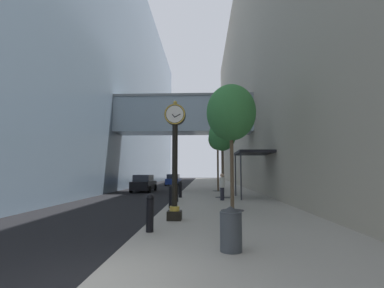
% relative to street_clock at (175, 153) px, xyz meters
% --- Properties ---
extents(ground_plane, '(110.00, 110.00, 0.00)m').
position_rel_street_clock_xyz_m(ground_plane, '(-0.93, 20.86, -2.72)').
color(ground_plane, black).
rests_on(ground_plane, ground).
extents(sidewalk_right, '(6.84, 80.00, 0.14)m').
position_rel_street_clock_xyz_m(sidewalk_right, '(2.49, 23.86, -2.65)').
color(sidewalk_right, '#9E998E').
rests_on(sidewalk_right, ground).
extents(building_block_left, '(22.87, 80.00, 29.03)m').
position_rel_street_clock_xyz_m(building_block_left, '(-12.07, 23.81, 11.74)').
color(building_block_left, slate).
rests_on(building_block_left, ground).
extents(building_block_right, '(9.00, 80.00, 29.32)m').
position_rel_street_clock_xyz_m(building_block_right, '(10.41, 23.86, 11.94)').
color(building_block_right, '#A89E89').
rests_on(building_block_right, ground).
extents(street_clock, '(0.84, 0.55, 4.70)m').
position_rel_street_clock_xyz_m(street_clock, '(0.00, 0.00, 0.00)').
color(street_clock, black).
rests_on(street_clock, sidewalk_right).
extents(bollard_nearest, '(0.25, 0.25, 1.17)m').
position_rel_street_clock_xyz_m(bollard_nearest, '(-0.55, -2.15, -1.97)').
color(bollard_nearest, black).
rests_on(bollard_nearest, sidewalk_right).
extents(bollard_third, '(0.25, 0.25, 1.17)m').
position_rel_street_clock_xyz_m(bollard_third, '(-0.55, 3.54, -1.97)').
color(bollard_third, black).
rests_on(bollard_third, sidewalk_right).
extents(bollard_fourth, '(0.25, 0.25, 1.17)m').
position_rel_street_clock_xyz_m(bollard_fourth, '(-0.55, 6.38, -1.97)').
color(bollard_fourth, black).
rests_on(bollard_fourth, sidewalk_right).
extents(bollard_fifth, '(0.25, 0.25, 1.17)m').
position_rel_street_clock_xyz_m(bollard_fifth, '(-0.55, 9.23, -1.97)').
color(bollard_fifth, black).
rests_on(bollard_fifth, sidewalk_right).
extents(street_tree_near, '(2.43, 2.43, 6.18)m').
position_rel_street_clock_xyz_m(street_tree_near, '(2.51, 2.72, 2.17)').
color(street_tree_near, '#333335').
rests_on(street_tree_near, sidewalk_right).
extents(street_tree_mid_near, '(1.98, 1.98, 5.64)m').
position_rel_street_clock_xyz_m(street_tree_mid_near, '(2.51, 9.39, 1.87)').
color(street_tree_mid_near, '#333335').
rests_on(street_tree_mid_near, sidewalk_right).
extents(street_tree_mid_far, '(1.81, 1.81, 6.02)m').
position_rel_street_clock_xyz_m(street_tree_mid_far, '(2.51, 16.05, 2.32)').
color(street_tree_mid_far, '#333335').
rests_on(street_tree_mid_far, sidewalk_right).
extents(trash_bin, '(0.53, 0.53, 1.05)m').
position_rel_street_clock_xyz_m(trash_bin, '(1.78, -4.15, -2.05)').
color(trash_bin, '#383D42').
rests_on(trash_bin, sidewalk_right).
extents(pedestrian_walking, '(0.48, 0.48, 1.74)m').
position_rel_street_clock_xyz_m(pedestrian_walking, '(2.33, 7.45, -1.66)').
color(pedestrian_walking, '#23232D').
rests_on(pedestrian_walking, sidewalk_right).
extents(storefront_awning, '(2.40, 3.60, 3.30)m').
position_rel_street_clock_xyz_m(storefront_awning, '(4.67, 9.24, 0.56)').
color(storefront_awning, black).
rests_on(storefront_awning, sidewalk_right).
extents(car_black_near, '(2.06, 4.30, 1.66)m').
position_rel_street_clock_xyz_m(car_black_near, '(-4.83, 16.80, -1.92)').
color(car_black_near, black).
rests_on(car_black_near, ground).
extents(car_blue_mid, '(2.07, 4.18, 1.60)m').
position_rel_street_clock_xyz_m(car_blue_mid, '(-3.14, 28.62, -1.95)').
color(car_blue_mid, navy).
rests_on(car_blue_mid, ground).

